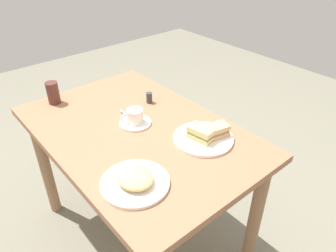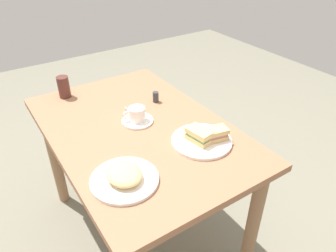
% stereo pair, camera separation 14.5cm
% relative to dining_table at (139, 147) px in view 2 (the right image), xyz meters
% --- Properties ---
extents(ground_plane, '(6.00, 6.00, 0.00)m').
position_rel_dining_table_xyz_m(ground_plane, '(0.00, 0.00, -0.62)').
color(ground_plane, slate).
extents(dining_table, '(1.17, 0.77, 0.74)m').
position_rel_dining_table_xyz_m(dining_table, '(0.00, 0.00, 0.00)').
color(dining_table, '#976648').
rests_on(dining_table, ground_plane).
extents(sandwich_plate, '(0.27, 0.27, 0.01)m').
position_rel_dining_table_xyz_m(sandwich_plate, '(0.26, 0.18, 0.12)').
color(sandwich_plate, white).
rests_on(sandwich_plate, dining_table).
extents(sandwich_front, '(0.12, 0.09, 0.06)m').
position_rel_dining_table_xyz_m(sandwich_front, '(0.26, 0.16, 0.16)').
color(sandwich_front, '#DFB976').
rests_on(sandwich_front, sandwich_plate).
extents(sandwich_back, '(0.09, 0.13, 0.05)m').
position_rel_dining_table_xyz_m(sandwich_back, '(0.29, 0.22, 0.16)').
color(sandwich_back, tan).
rests_on(sandwich_back, sandwich_plate).
extents(coffee_saucer, '(0.15, 0.15, 0.01)m').
position_rel_dining_table_xyz_m(coffee_saucer, '(-0.04, 0.02, 0.12)').
color(coffee_saucer, white).
rests_on(coffee_saucer, dining_table).
extents(coffee_cup, '(0.08, 0.11, 0.07)m').
position_rel_dining_table_xyz_m(coffee_cup, '(-0.04, 0.02, 0.16)').
color(coffee_cup, white).
rests_on(coffee_cup, coffee_saucer).
extents(spoon, '(0.10, 0.02, 0.01)m').
position_rel_dining_table_xyz_m(spoon, '(-0.12, 0.03, 0.13)').
color(spoon, silver).
rests_on(spoon, coffee_saucer).
extents(side_plate, '(0.26, 0.26, 0.01)m').
position_rel_dining_table_xyz_m(side_plate, '(0.30, -0.22, 0.12)').
color(side_plate, white).
rests_on(side_plate, dining_table).
extents(side_food_pile, '(0.15, 0.13, 0.04)m').
position_rel_dining_table_xyz_m(side_food_pile, '(0.30, -0.22, 0.15)').
color(side_food_pile, '#E7BE76').
rests_on(side_food_pile, side_plate).
extents(salt_shaker, '(0.03, 0.03, 0.06)m').
position_rel_dining_table_xyz_m(salt_shaker, '(-0.17, 0.20, 0.14)').
color(salt_shaker, '#33383D').
rests_on(salt_shaker, dining_table).
extents(drinking_glass, '(0.06, 0.06, 0.12)m').
position_rel_dining_table_xyz_m(drinking_glass, '(-0.49, -0.18, 0.17)').
color(drinking_glass, '#522B25').
rests_on(drinking_glass, dining_table).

